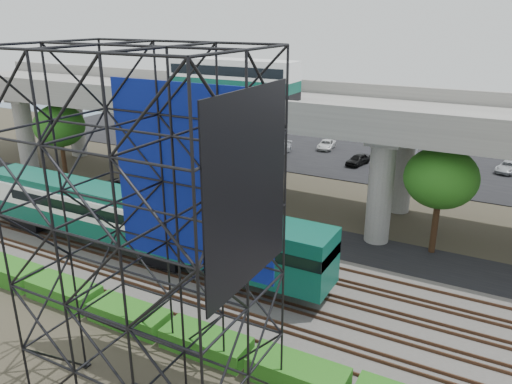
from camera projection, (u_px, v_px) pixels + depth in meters
The scene contains 13 objects.
ground at pixel (165, 284), 31.36m from camera, with size 140.00×140.00×0.00m, color #474233.
ballast_bed at pixel (183, 269), 32.99m from camera, with size 90.00×12.00×0.20m, color slate.
service_road at pixel (246, 225), 40.06m from camera, with size 90.00×5.00×0.08m, color black.
parking_lot at pixel (342, 156), 59.54m from camera, with size 90.00×18.00×0.08m, color black.
harbor_water at pixel (389, 123), 77.80m from camera, with size 140.00×40.00×0.03m, color #4B607C.
rail_tracks at pixel (183, 267), 32.93m from camera, with size 90.00×9.52×0.16m.
commuter_train at pixel (114, 215), 34.59m from camera, with size 29.30×3.06×4.30m.
overpass at pixel (274, 112), 42.01m from camera, with size 80.00×12.00×12.40m.
scaffold_tower at pixel (148, 245), 19.54m from camera, with size 9.36×6.36×15.00m.
hedge_strip at pixel (129, 315), 27.16m from camera, with size 34.60×1.80×1.20m.
trees at pixel (231, 137), 44.97m from camera, with size 40.94×16.94×7.69m.
suv at pixel (127, 188), 46.23m from camera, with size 2.41×5.23×1.45m, color black.
parked_cars at pixel (336, 151), 59.10m from camera, with size 38.46×9.46×1.31m.
Camera 1 is at (18.13, -21.56, 16.02)m, focal length 35.00 mm.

